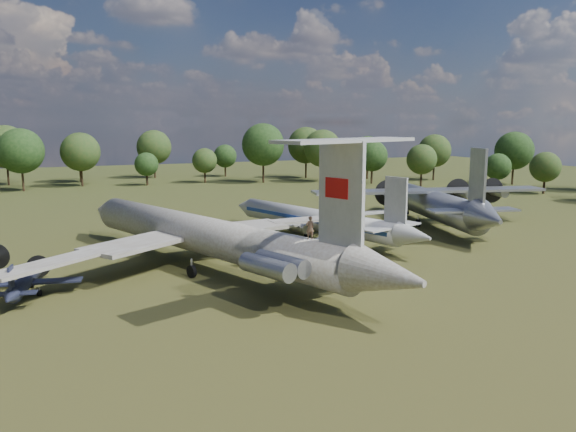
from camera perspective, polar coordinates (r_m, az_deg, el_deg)
name	(u,v)px	position (r m, az deg, el deg)	size (l,w,h in m)	color
ground	(237,258)	(64.16, -5.22, -4.28)	(300.00, 300.00, 0.00)	#1D3A13
il62_airliner	(205,243)	(59.68, -8.40, -2.70)	(42.97, 55.87, 5.48)	silver
tu104_jet	(315,223)	(74.86, 2.76, -0.76)	(28.94, 38.58, 3.86)	silver
an12_transport	(432,208)	(86.56, 14.40, 0.82)	(35.74, 39.95, 5.26)	#ABAEB4
small_prop_west	(25,286)	(55.24, -25.16, -6.42)	(9.49, 12.94, 1.90)	black
person_on_il62	(310,228)	(47.43, 2.24, -1.18)	(0.71, 0.47, 1.95)	#94694B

